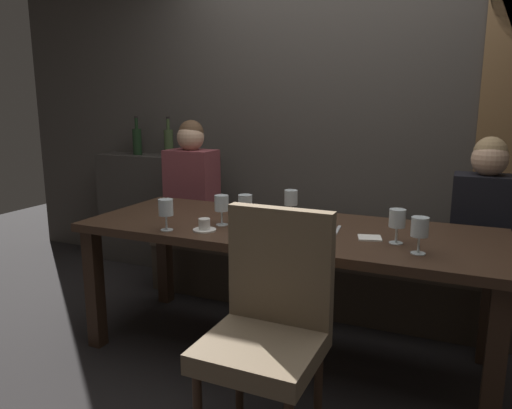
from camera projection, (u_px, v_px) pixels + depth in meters
ground at (284, 352)px, 2.74m from camera, size 9.00×9.00×0.00m
back_wall_tiled at (345, 87)px, 3.52m from camera, size 6.00×0.12×3.00m
back_counter at (159, 210)px, 4.18m from camera, size 1.10×0.28×0.95m
dining_table at (286, 242)px, 2.61m from camera, size 2.20×0.84×0.74m
banquette_bench at (320, 275)px, 3.32m from camera, size 2.50×0.44×0.45m
chair_near_side at (269, 318)px, 1.90m from camera, size 0.45×0.45×0.98m
diner_redhead at (192, 178)px, 3.61m from camera, size 0.36×0.24×0.81m
diner_bearded at (485, 205)px, 2.80m from camera, size 0.36×0.24×0.75m
wine_bottle_dark_red at (137, 141)px, 4.13m from camera, size 0.08×0.08×0.33m
wine_bottle_pale_label at (169, 142)px, 3.99m from camera, size 0.08×0.08×0.33m
wine_glass_near_right at (245, 204)px, 2.61m from camera, size 0.08×0.08×0.16m
wine_glass_center_front at (222, 204)px, 2.59m from camera, size 0.08×0.08×0.16m
wine_glass_end_left at (291, 198)px, 2.74m from camera, size 0.08×0.08×0.16m
wine_glass_end_right at (420, 228)px, 2.10m from camera, size 0.08×0.08×0.16m
wine_glass_far_left at (166, 209)px, 2.48m from camera, size 0.08×0.08×0.16m
wine_glass_center_back at (397, 219)px, 2.25m from camera, size 0.08×0.08×0.16m
espresso_cup at (204, 226)px, 2.49m from camera, size 0.12×0.12×0.06m
fork_on_table at (338, 230)px, 2.50m from camera, size 0.04×0.17×0.01m
folded_napkin at (370, 238)px, 2.35m from camera, size 0.13×0.13×0.01m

